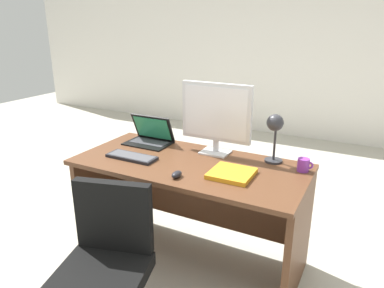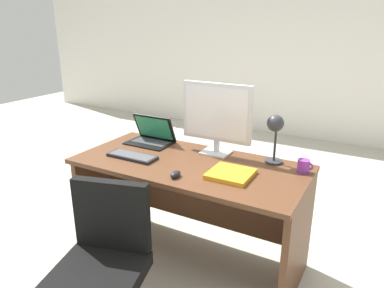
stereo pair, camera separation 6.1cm
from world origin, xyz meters
name	(u,v)px [view 1 (the left image)]	position (x,y,z in m)	size (l,w,h in m)	color
ground	(255,181)	(0.00, 1.50, 0.00)	(12.00, 12.00, 0.00)	#B7B2A3
back_wall	(303,40)	(0.00, 3.40, 1.40)	(10.00, 0.10, 2.80)	silver
desk	(193,191)	(0.00, 0.05, 0.52)	(1.55, 0.74, 0.75)	#56331E
monitor	(216,114)	(0.08, 0.25, 1.04)	(0.51, 0.16, 0.50)	silver
laptop	(151,134)	(-0.46, 0.23, 0.82)	(0.34, 0.24, 0.22)	black
keyboard	(132,157)	(-0.39, -0.12, 0.76)	(0.36, 0.13, 0.02)	black
mouse	(177,174)	(0.05, -0.25, 0.77)	(0.05, 0.09, 0.04)	black
desk_lamp	(275,129)	(0.49, 0.25, 0.99)	(0.12, 0.14, 0.33)	#2D2D33
book	(232,174)	(0.33, -0.07, 0.76)	(0.26, 0.26, 0.03)	orange
coffee_mug	(304,165)	(0.70, 0.21, 0.79)	(0.10, 0.07, 0.08)	purple
office_chair	(105,279)	(-0.10, -0.78, 0.33)	(0.57, 0.58, 0.83)	black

